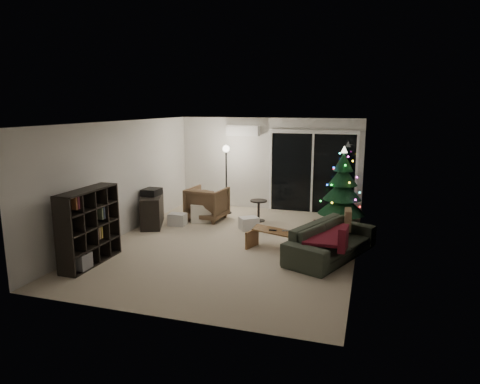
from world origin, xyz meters
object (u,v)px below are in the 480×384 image
object	(u,v)px
bookshelf	(81,226)
christmas_tree	(343,185)
armchair	(207,203)
coffee_table	(280,241)
sofa	(331,240)
media_cabinet	(152,210)

from	to	relation	value
bookshelf	christmas_tree	distance (m)	6.04
bookshelf	armchair	size ratio (longest dim) A/B	1.52
bookshelf	coffee_table	xyz separation A→B (m)	(3.29, 1.73, -0.49)
sofa	bookshelf	bearing A→B (deg)	133.50
armchair	sofa	size ratio (longest dim) A/B	0.41
coffee_table	bookshelf	bearing A→B (deg)	-133.17
media_cabinet	christmas_tree	size ratio (longest dim) A/B	0.63
armchair	christmas_tree	xyz separation A→B (m)	(3.24, 0.77, 0.52)
media_cabinet	armchair	bearing A→B (deg)	17.23
media_cabinet	coffee_table	world-z (taller)	media_cabinet
media_cabinet	christmas_tree	distance (m)	4.64
coffee_table	christmas_tree	bearing A→B (deg)	87.32
sofa	coffee_table	bearing A→B (deg)	107.49
media_cabinet	armchair	xyz separation A→B (m)	(1.06, 0.88, 0.05)
sofa	christmas_tree	world-z (taller)	christmas_tree
coffee_table	christmas_tree	distance (m)	2.80
bookshelf	media_cabinet	xyz separation A→B (m)	(0.00, 2.60, -0.32)
media_cabinet	armchair	size ratio (longest dim) A/B	1.30
coffee_table	christmas_tree	xyz separation A→B (m)	(1.00, 2.51, 0.74)
bookshelf	coffee_table	distance (m)	3.76
sofa	christmas_tree	bearing A→B (deg)	22.69
media_cabinet	christmas_tree	world-z (taller)	christmas_tree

